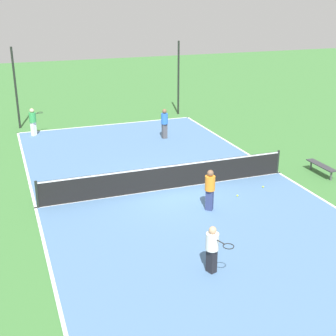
# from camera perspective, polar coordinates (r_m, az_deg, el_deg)

# --- Properties ---
(ground_plane) EXTENTS (80.00, 80.00, 0.00)m
(ground_plane) POSITION_cam_1_polar(r_m,az_deg,el_deg) (18.58, -0.00, -2.60)
(ground_plane) COLOR #3D7538
(court_surface) EXTENTS (10.32, 20.74, 0.02)m
(court_surface) POSITION_cam_1_polar(r_m,az_deg,el_deg) (18.58, -0.00, -2.57)
(court_surface) COLOR #4C729E
(court_surface) RESTS_ON ground_plane
(tennis_net) EXTENTS (10.12, 0.10, 1.03)m
(tennis_net) POSITION_cam_1_polar(r_m,az_deg,el_deg) (18.38, -0.00, -1.04)
(tennis_net) COLOR black
(tennis_net) RESTS_ON court_surface
(bench) EXTENTS (0.36, 1.66, 0.45)m
(bench) POSITION_cam_1_polar(r_m,az_deg,el_deg) (20.97, 18.18, 0.22)
(bench) COLOR #333338
(bench) RESTS_ON ground_plane
(player_center_orange) EXTENTS (0.51, 0.51, 1.52)m
(player_center_orange) POSITION_cam_1_polar(r_m,az_deg,el_deg) (16.55, 5.13, -2.39)
(player_center_orange) COLOR navy
(player_center_orange) RESTS_ON court_surface
(player_far_white) EXTENTS (0.62, 0.99, 1.40)m
(player_far_white) POSITION_cam_1_polar(r_m,az_deg,el_deg) (12.98, 5.43, -9.54)
(player_far_white) COLOR black
(player_far_white) RESTS_ON court_surface
(player_far_green) EXTENTS (0.92, 0.87, 1.50)m
(player_far_green) POSITION_cam_1_polar(r_m,az_deg,el_deg) (26.41, -16.14, 5.62)
(player_far_green) COLOR white
(player_far_green) RESTS_ON court_surface
(player_near_blue) EXTENTS (0.40, 0.40, 1.60)m
(player_near_blue) POSITION_cam_1_polar(r_m,az_deg,el_deg) (24.86, -0.43, 5.66)
(player_near_blue) COLOR #4C4C51
(player_near_blue) RESTS_ON court_surface
(tennis_ball_midcourt) EXTENTS (0.07, 0.07, 0.07)m
(tennis_ball_midcourt) POSITION_cam_1_polar(r_m,az_deg,el_deg) (18.06, 8.46, -3.34)
(tennis_ball_midcourt) COLOR #CCE033
(tennis_ball_midcourt) RESTS_ON court_surface
(tennis_ball_far_baseline) EXTENTS (0.07, 0.07, 0.07)m
(tennis_ball_far_baseline) POSITION_cam_1_polar(r_m,az_deg,el_deg) (19.05, 11.51, -2.26)
(tennis_ball_far_baseline) COLOR #CCE033
(tennis_ball_far_baseline) RESTS_ON court_surface
(fence_post_back_left) EXTENTS (0.12, 0.12, 4.59)m
(fence_post_back_left) POSITION_cam_1_polar(r_m,az_deg,el_deg) (27.94, -18.07, 9.19)
(fence_post_back_left) COLOR black
(fence_post_back_left) RESTS_ON ground_plane
(fence_post_back_right) EXTENTS (0.12, 0.12, 4.59)m
(fence_post_back_right) POSITION_cam_1_polar(r_m,az_deg,el_deg) (29.95, 1.28, 10.88)
(fence_post_back_right) COLOR black
(fence_post_back_right) RESTS_ON ground_plane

